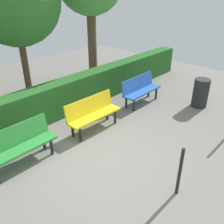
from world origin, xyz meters
The scene contains 7 objects.
ground_plane centered at (0.00, 0.00, 0.00)m, with size 16.00×16.00×0.00m, color gray.
bench_blue centered at (-2.98, -0.95, 0.48)m, with size 1.48×0.46×0.86m.
bench_yellow centered at (-0.86, -0.89, 0.48)m, with size 1.53×0.50×0.86m.
bench_green centered at (1.16, -0.98, 0.48)m, with size 1.55×0.47×0.86m.
hedge_row centered at (-0.91, -2.15, 0.50)m, with size 11.12×0.52×1.01m, color #266023.
railing_post_mid centered at (-0.34, 1.89, 0.50)m, with size 0.06×0.06×1.00m, color black.
trash_bin centered at (-4.04, 0.56, 0.44)m, with size 0.47×0.47×0.89m, color #262628.
Camera 1 is at (2.90, 3.26, 3.42)m, focal length 39.32 mm.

